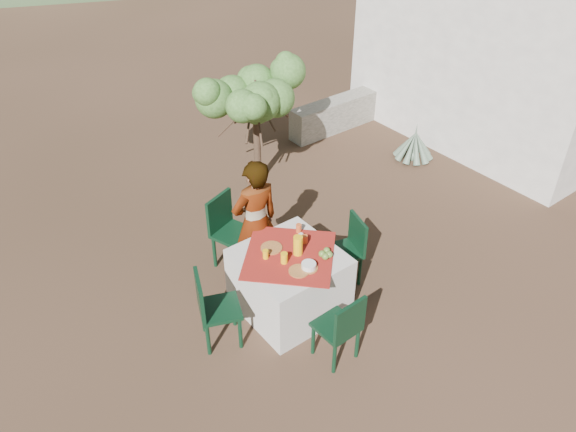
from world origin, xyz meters
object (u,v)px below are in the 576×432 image
Objects in this scene: chair_right at (349,247)px; chair_far at (228,228)px; person at (255,222)px; agave at (414,146)px; chair_near at (342,327)px; juice_pitcher at (298,245)px; chair_left at (212,307)px; guesthouse at (513,42)px; shrub_tree at (257,100)px; table at (289,282)px.

chair_far is at bearing -123.20° from chair_right.
person is 3.76m from agave.
chair_near and chair_right have the same top height.
juice_pitcher is at bearing 98.74° from person.
juice_pitcher is at bearing -74.87° from chair_left.
chair_left is 1.31× the size of agave.
guesthouse reaches higher than chair_left.
person is 0.71m from juice_pitcher.
juice_pitcher is (0.13, 0.87, 0.40)m from chair_near.
chair_far is 2.11m from shrub_tree.
table reaches higher than agave.
chair_right is (0.90, 0.88, 0.00)m from chair_near.
chair_far is 4.20× the size of juice_pitcher.
guesthouse reaches higher than chair_right.
guesthouse is (6.66, 1.34, 1.01)m from chair_left.
shrub_tree is at bearing -174.15° from chair_right.
chair_far is at bearing -90.38° from chair_near.
chair_near is at bearing -158.07° from guesthouse.
chair_left is 0.56× the size of person.
chair_far is 1.38× the size of agave.
person is at bearing 88.28° from table.
table is at bearing -117.93° from shrub_tree.
table is 0.82× the size of person.
chair_right is (1.78, -0.10, -0.02)m from chair_left.
guesthouse is at bearing -168.81° from person.
chair_near is at bearing 90.98° from person.
person reaches higher than table.
person is 5.81m from guesthouse.
agave is 0.16× the size of guesthouse.
chair_right is 0.87m from juice_pitcher.
shrub_tree reaches higher than chair_left.
person is at bearing -167.44° from agave.
chair_far reaches higher than table.
chair_far is 0.59× the size of person.
person is (0.02, 0.66, 0.41)m from table.
shrub_tree reaches higher than chair_far.
chair_far is 1.46m from chair_right.
person is at bearing 95.16° from juice_pitcher.
guesthouse is (5.84, 0.34, 0.98)m from chair_far.
guesthouse reaches higher than shrub_tree.
person is (-0.83, 0.68, 0.32)m from chair_right.
person reaches higher than chair_left.
juice_pitcher is (0.06, -0.70, 0.08)m from person.
chair_far reaches higher than agave.
guesthouse reaches higher than juice_pitcher.
shrub_tree is (1.35, 3.37, 0.83)m from chair_near.
shrub_tree is (1.28, 1.80, 0.51)m from person.
agave is (2.80, 1.49, -0.24)m from chair_right.
table is 5.84× the size of juice_pitcher.
shrub_tree is at bearing -121.93° from person.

